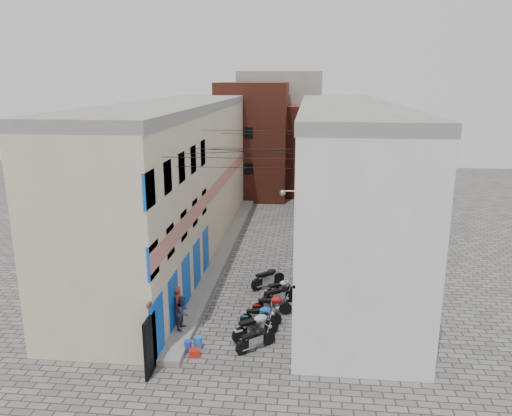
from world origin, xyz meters
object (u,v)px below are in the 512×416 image
(motorcycle_b, at_px, (256,325))
(person_a, at_px, (179,305))
(motorcycle_g, at_px, (268,277))
(person_b, at_px, (183,312))
(motorcycle_d, at_px, (272,304))
(red_crate, at_px, (195,353))
(water_jug_near, at_px, (188,346))
(water_jug_far, at_px, (198,343))
(motorcycle_c, at_px, (261,314))
(motorcycle_a, at_px, (256,337))
(motorcycle_f, at_px, (281,287))
(motorcycle_e, at_px, (279,294))

(motorcycle_b, bearing_deg, person_a, -134.22)
(motorcycle_g, height_order, person_b, person_b)
(motorcycle_d, height_order, red_crate, motorcycle_d)
(water_jug_near, relative_size, water_jug_far, 0.91)
(motorcycle_c, relative_size, water_jug_near, 3.94)
(motorcycle_g, bearing_deg, person_b, -72.09)
(motorcycle_a, xyz_separation_m, motorcycle_f, (0.70, 4.88, 0.01))
(motorcycle_c, bearing_deg, water_jug_near, -56.89)
(motorcycle_d, relative_size, water_jug_far, 3.56)
(motorcycle_c, xyz_separation_m, water_jug_far, (-2.28, -2.13, -0.27))
(motorcycle_b, xyz_separation_m, motorcycle_g, (0.08, 5.20, -0.03))
(motorcycle_a, height_order, water_jug_near, motorcycle_a)
(water_jug_far, bearing_deg, motorcycle_e, 55.52)
(red_crate, bearing_deg, motorcycle_g, 71.46)
(motorcycle_a, height_order, motorcycle_f, motorcycle_f)
(person_b, bearing_deg, motorcycle_b, -80.34)
(motorcycle_c, bearing_deg, motorcycle_d, 150.42)
(person_b, relative_size, water_jug_far, 2.83)
(person_a, bearing_deg, water_jug_near, -148.07)
(red_crate, bearing_deg, motorcycle_e, 58.60)
(motorcycle_f, xyz_separation_m, person_b, (-3.83, -3.95, 0.43))
(person_a, distance_m, red_crate, 2.55)
(motorcycle_e, height_order, water_jug_far, motorcycle_e)
(motorcycle_c, bearing_deg, water_jug_far, -56.44)
(motorcycle_e, bearing_deg, motorcycle_g, 162.70)
(motorcycle_d, bearing_deg, red_crate, -43.03)
(red_crate, bearing_deg, water_jug_near, 140.51)
(motorcycle_d, distance_m, motorcycle_f, 1.84)
(motorcycle_d, distance_m, person_a, 4.21)
(motorcycle_b, relative_size, motorcycle_c, 1.17)
(motorcycle_c, relative_size, motorcycle_f, 0.99)
(motorcycle_d, distance_m, water_jug_near, 4.62)
(motorcycle_b, height_order, person_b, person_b)
(motorcycle_d, distance_m, water_jug_far, 4.20)
(motorcycle_e, bearing_deg, motorcycle_d, -49.16)
(motorcycle_f, distance_m, person_b, 5.52)
(water_jug_near, bearing_deg, motorcycle_a, 9.29)
(person_a, relative_size, red_crate, 4.02)
(motorcycle_e, bearing_deg, water_jug_near, -71.85)
(motorcycle_a, height_order, motorcycle_b, motorcycle_b)
(person_a, relative_size, water_jug_near, 3.66)
(motorcycle_c, xyz_separation_m, motorcycle_g, (-0.03, 4.08, 0.06))
(motorcycle_d, bearing_deg, motorcycle_f, 163.25)
(motorcycle_e, xyz_separation_m, person_a, (-4.06, -2.73, 0.54))
(motorcycle_c, relative_size, person_a, 1.08)
(motorcycle_b, distance_m, motorcycle_f, 4.11)
(motorcycle_a, distance_m, motorcycle_g, 6.05)
(motorcycle_a, distance_m, red_crate, 2.42)
(person_a, bearing_deg, red_crate, -143.46)
(motorcycle_a, height_order, person_a, person_a)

